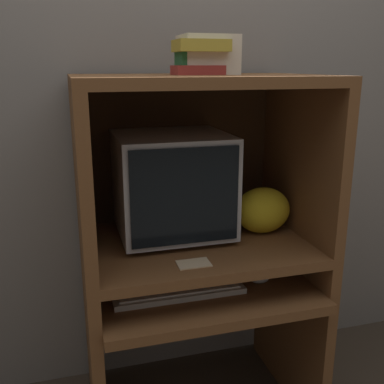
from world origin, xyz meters
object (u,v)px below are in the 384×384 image
mouse (260,278)px  book_stack (200,57)px  crt_monitor (172,184)px  snack_bag (263,210)px  keyboard (179,291)px  storage_box (208,55)px

mouse → book_stack: 0.83m
mouse → crt_monitor: bearing=144.4°
crt_monitor → snack_bag: crt_monitor is taller
keyboard → book_stack: size_ratio=2.60×
snack_bag → storage_box: 0.63m
storage_box → crt_monitor: bearing=150.6°
crt_monitor → storage_box: size_ratio=2.21×
crt_monitor → mouse: crt_monitor is taller
keyboard → book_stack: book_stack is taller
keyboard → crt_monitor: bearing=81.6°
snack_bag → storage_box: bearing=179.3°
crt_monitor → book_stack: size_ratio=2.30×
crt_monitor → keyboard: 0.40m
keyboard → storage_box: storage_box is taller
crt_monitor → keyboard: crt_monitor is taller
crt_monitor → snack_bag: (0.35, -0.07, -0.11)m
crt_monitor → book_stack: bearing=-51.3°
crt_monitor → storage_box: storage_box is taller
snack_bag → storage_box: (-0.23, 0.00, 0.58)m
snack_bag → book_stack: size_ratio=1.22×
keyboard → book_stack: bearing=44.0°
snack_bag → mouse: bearing=-115.0°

